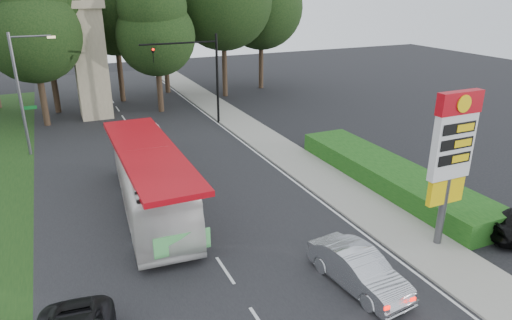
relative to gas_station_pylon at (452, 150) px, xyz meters
name	(u,v)px	position (x,y,z in m)	size (l,w,h in m)	color
road_surface	(174,193)	(-9.20, 10.01, -4.44)	(14.00, 80.00, 0.02)	black
sidewalk_right	(308,168)	(-0.70, 10.01, -4.39)	(3.00, 80.00, 0.12)	gray
hedge	(390,175)	(2.30, 6.01, -3.85)	(3.00, 14.00, 1.20)	#134312
gas_station_pylon	(452,150)	(0.00, 0.00, 0.00)	(2.10, 0.45, 6.85)	#59595E
traffic_signal_mast	(201,67)	(-3.52, 22.00, 0.22)	(6.10, 0.35, 7.20)	black
streetlight_signs	(22,89)	(-16.19, 20.01, -0.01)	(2.75, 0.98, 8.00)	#59595E
monument	(90,57)	(-11.20, 28.01, 0.66)	(3.00, 3.00, 10.05)	gray
tree_monument_left	(29,14)	(-15.20, 27.01, 4.23)	(7.28, 7.28, 14.30)	#2D2116
tree_monument_right	(154,19)	(-5.70, 27.51, 3.56)	(6.72, 6.72, 13.20)	#2D2116
transit_bus	(151,180)	(-10.64, 8.53, -2.84)	(2.71, 11.58, 3.23)	silver
sedan_silver	(359,269)	(-4.96, -0.98, -3.71)	(1.55, 4.45, 1.47)	#ADAFB5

